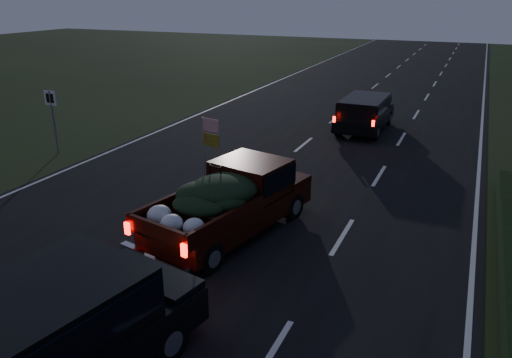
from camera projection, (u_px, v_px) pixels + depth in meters
The scene contains 6 objects.
ground at pixel (172, 253), 12.19m from camera, with size 120.00×120.00×0.00m, color black.
road_asphalt at pixel (172, 253), 12.18m from camera, with size 14.00×120.00×0.02m, color black.
route_sign at pixel (52, 112), 19.09m from camera, with size 0.55×0.08×2.50m.
pickup_truck at pixel (231, 198), 12.87m from camera, with size 2.93×5.38×2.67m.
lead_suv at pixel (365, 110), 22.52m from camera, with size 1.89×4.43×1.27m.
rear_suv at pixel (25, 343), 7.31m from camera, with size 3.19×5.66×1.53m.
Camera 1 is at (6.22, -9.02, 5.99)m, focal length 35.00 mm.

